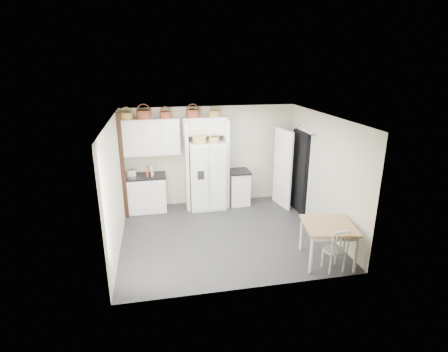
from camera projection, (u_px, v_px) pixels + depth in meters
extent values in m
plane|color=black|center=(225.00, 234.00, 7.82)|extent=(4.50, 4.50, 0.00)
plane|color=white|center=(225.00, 118.00, 7.00)|extent=(4.50, 4.50, 0.00)
plane|color=#B4B09C|center=(210.00, 156.00, 9.27)|extent=(4.50, 0.00, 4.50)
plane|color=#B4B09C|center=(115.00, 186.00, 6.99)|extent=(0.00, 4.00, 4.00)
plane|color=#B4B09C|center=(323.00, 173.00, 7.83)|extent=(0.00, 4.00, 4.00)
cube|color=silver|center=(207.00, 175.00, 9.03)|extent=(0.90, 0.73, 1.75)
cube|color=silver|center=(146.00, 194.00, 8.94)|extent=(0.98, 0.62, 0.91)
cube|color=silver|center=(239.00, 188.00, 9.39)|extent=(0.50, 0.61, 0.89)
cube|color=brown|center=(327.00, 243.00, 6.66)|extent=(1.09, 1.09, 0.77)
cube|color=silver|center=(334.00, 250.00, 6.37)|extent=(0.42, 0.38, 0.81)
cube|color=black|center=(145.00, 176.00, 8.79)|extent=(1.02, 0.66, 0.04)
cube|color=black|center=(239.00, 171.00, 9.25)|extent=(0.54, 0.65, 0.04)
cube|color=silver|center=(131.00, 174.00, 8.60)|extent=(0.29, 0.18, 0.19)
cube|color=#BE3429|center=(147.00, 171.00, 8.68)|extent=(0.04, 0.17, 0.25)
cube|color=beige|center=(152.00, 171.00, 8.70)|extent=(0.07, 0.18, 0.26)
cylinder|color=olive|center=(127.00, 116.00, 8.38)|extent=(0.29, 0.29, 0.16)
cylinder|color=brown|center=(144.00, 115.00, 8.45)|extent=(0.35, 0.35, 0.21)
cylinder|color=brown|center=(165.00, 115.00, 8.55)|extent=(0.28, 0.28, 0.16)
cylinder|color=brown|center=(193.00, 114.00, 8.67)|extent=(0.34, 0.34, 0.19)
cylinder|color=olive|center=(214.00, 114.00, 8.78)|extent=(0.27, 0.27, 0.15)
cylinder|color=olive|center=(199.00, 140.00, 8.61)|extent=(0.33, 0.33, 0.18)
cylinder|color=olive|center=(214.00, 140.00, 8.68)|extent=(0.24, 0.24, 0.13)
cube|color=silver|center=(151.00, 137.00, 8.65)|extent=(1.40, 0.34, 0.90)
cube|color=silver|center=(205.00, 126.00, 8.83)|extent=(1.12, 0.34, 0.45)
cube|color=silver|center=(187.00, 165.00, 8.92)|extent=(0.08, 0.60, 2.30)
cube|color=silver|center=(226.00, 163.00, 9.11)|extent=(0.08, 0.60, 2.30)
cube|color=black|center=(123.00, 167.00, 8.26)|extent=(0.09, 0.09, 2.60)
cube|color=black|center=(301.00, 172.00, 8.83)|extent=(0.18, 0.85, 2.05)
cube|color=white|center=(283.00, 169.00, 9.07)|extent=(0.21, 0.79, 2.05)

